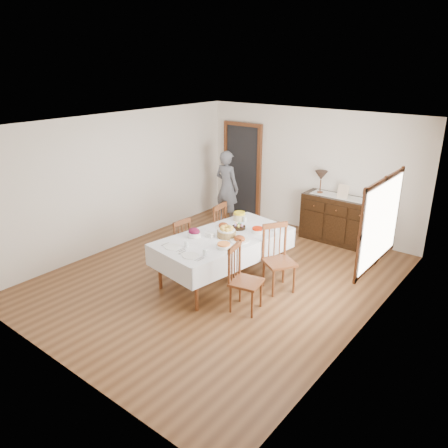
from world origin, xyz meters
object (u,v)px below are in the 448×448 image
Objects in this scene: chair_right_near at (243,278)px; sideboard at (341,220)px; dining_table at (224,241)px; chair_left_near at (177,244)px; person at (227,185)px; chair_right_far at (278,257)px; chair_left_far at (213,230)px; table_lamp at (321,176)px.

sideboard is at bearing -12.99° from chair_right_near.
sideboard is at bearing 81.24° from dining_table.
person reaches higher than chair_left_near.
chair_right_near is at bearing -152.01° from chair_right_far.
sideboard is 2.61m from person.
sideboard is (1.70, 2.97, -0.02)m from chair_left_near.
dining_table is 0.89m from chair_left_near.
chair_right_near is 3.30m from sideboard.
chair_right_far is (1.57, -0.27, 0.00)m from chair_left_far.
chair_left_near is 0.91× the size of chair_right_far.
person reaches higher than chair_right_far.
chair_right_near is (1.51, -1.14, -0.03)m from chair_left_far.
chair_left_far is at bearing -125.87° from sideboard.
chair_left_far is 2.34× the size of table_lamp.
table_lamp reaches higher than chair_right_far.
table_lamp is (1.05, 2.16, 0.77)m from chair_left_far.
chair_right_far reaches higher than chair_right_near.
person reaches higher than sideboard.
sideboard is at bearing 152.93° from chair_left_near.
chair_right_far is at bearing 144.92° from person.
person is at bearing 84.95° from chair_right_far.
table_lamp is (-0.46, 3.30, 0.79)m from chair_right_near.
sideboard is (1.56, 2.16, -0.07)m from chair_left_far.
table_lamp is at bearing 146.68° from chair_left_far.
chair_right_far reaches higher than dining_table.
chair_left_near is at bearing 110.62° from person.
chair_right_far is at bearing 27.41° from dining_table.
chair_left_far is at bearing -115.88° from table_lamp.
chair_right_near is at bearing -82.03° from table_lamp.
table_lamp reaches higher than chair_left_near.
person is 2.12m from table_lamp.
chair_left_near is at bearing 139.56° from chair_right_far.
chair_right_far is 0.61× the size of person.
table_lamp reaches higher than chair_left_far.
table_lamp is (-0.51, 0.00, 0.83)m from sideboard.
sideboard is at bearing -166.46° from person.
person reaches higher than chair_right_near.
sideboard is (0.05, 3.30, -0.04)m from chair_right_near.
chair_left_near is at bearing -17.16° from chair_left_far.
dining_table is 2.87m from sideboard.
person is (-0.96, 1.65, 0.34)m from chair_left_far.
chair_left_far reaches higher than dining_table.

